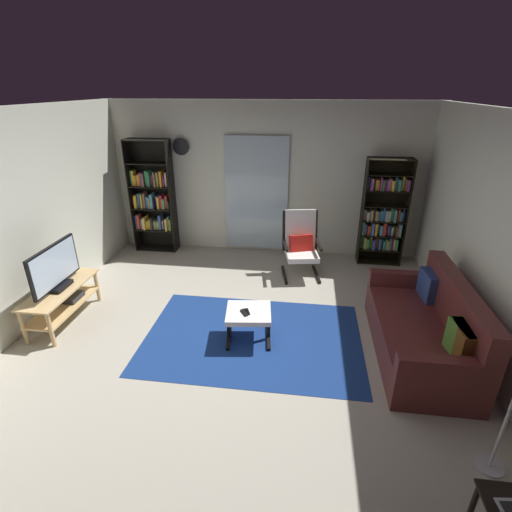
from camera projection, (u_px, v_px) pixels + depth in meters
name	position (u px, v px, depth m)	size (l,w,h in m)	color
ground_plane	(238.00, 344.00, 4.53)	(7.02, 7.02, 0.00)	#A8A191
wall_back	(266.00, 180.00, 6.62)	(5.60, 0.06, 2.60)	silver
wall_left	(2.00, 231.00, 4.32)	(0.06, 6.00, 2.60)	silver
wall_right	(512.00, 257.00, 3.67)	(0.06, 6.00, 2.60)	silver
glass_door_panel	(256.00, 195.00, 6.68)	(1.10, 0.01, 2.00)	silver
area_rug	(253.00, 337.00, 4.64)	(2.60, 1.76, 0.01)	navy
tv_stand	(63.00, 298.00, 4.89)	(0.45, 1.15, 0.48)	tan
television	(55.00, 269.00, 4.69)	(0.20, 0.90, 0.57)	black
bookshelf_near_tv	(153.00, 199.00, 6.79)	(0.75, 0.30, 1.99)	black
bookshelf_near_sofa	(383.00, 215.00, 6.31)	(0.72, 0.30, 1.77)	black
leather_sofa	(426.00, 330.00, 4.24)	(0.88, 1.87, 0.90)	#542220
lounge_armchair	(301.00, 242.00, 6.03)	(0.66, 0.74, 1.02)	black
ottoman	(249.00, 316.00, 4.49)	(0.57, 0.54, 0.40)	white
tv_remote	(244.00, 313.00, 4.40)	(0.04, 0.14, 0.02)	black
cell_phone	(246.00, 312.00, 4.43)	(0.07, 0.14, 0.01)	black
wall_clock	(181.00, 147.00, 6.50)	(0.29, 0.03, 0.29)	silver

